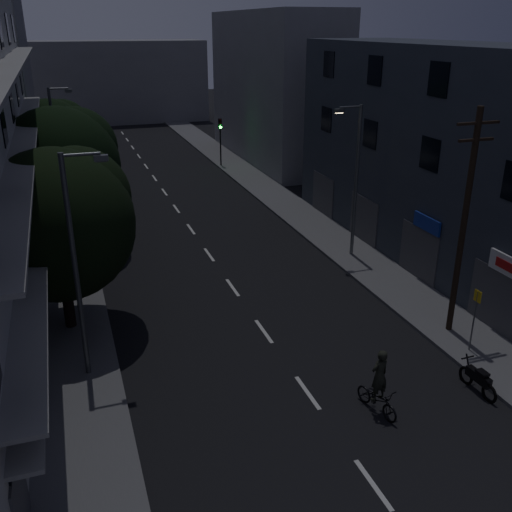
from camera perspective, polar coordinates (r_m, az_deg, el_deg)
ground at (r=36.23m, az=-6.70°, el=2.93°), size 160.00×160.00×0.00m
sidewalk_left at (r=35.52m, az=-18.59°, el=1.62°), size 3.00×90.00×0.15m
sidewalk_right at (r=38.38m, az=4.30°, el=4.24°), size 3.00×90.00×0.15m
lane_markings at (r=42.08m, az=-8.59°, el=5.57°), size 0.15×60.50×0.01m
building_right at (r=30.16m, az=21.02°, el=8.56°), size 6.19×28.00×11.00m
building_far_right at (r=54.25m, az=1.77°, el=16.49°), size 6.00×20.00×13.00m
building_far_end at (r=79.13m, az=-14.38°, el=16.53°), size 24.00×8.00×10.00m
tree_near at (r=23.50m, az=-19.16°, el=3.53°), size 6.05×6.05×7.46m
tree_mid at (r=32.11m, az=-18.99°, el=8.79°), size 6.39×6.39×7.86m
tree_far at (r=42.50m, az=-19.75°, el=11.06°), size 5.73×5.73×7.08m
traffic_signal_far_right at (r=51.22m, az=-3.59°, el=12.28°), size 0.28×0.37×4.10m
traffic_signal_far_left at (r=48.89m, az=-18.43°, el=10.74°), size 0.28×0.37×4.10m
street_lamp_left_near at (r=19.91m, az=-17.40°, el=-0.21°), size 1.51×0.25×8.00m
street_lamp_right at (r=30.32m, az=9.83°, el=8.02°), size 1.51×0.25×8.00m
street_lamp_left_far at (r=40.36m, az=-19.25°, el=10.61°), size 1.51×0.25×8.00m
utility_pole at (r=23.25m, az=20.11°, el=3.35°), size 1.80×0.24×9.00m
bus_stop_sign at (r=23.04m, az=21.10°, el=-5.02°), size 0.06×0.35×2.52m
motorcycle at (r=21.50m, az=21.31°, el=-11.48°), size 0.53×1.83×1.17m
cyclist at (r=19.41m, az=12.09°, el=-13.11°), size 1.04×1.92×2.31m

